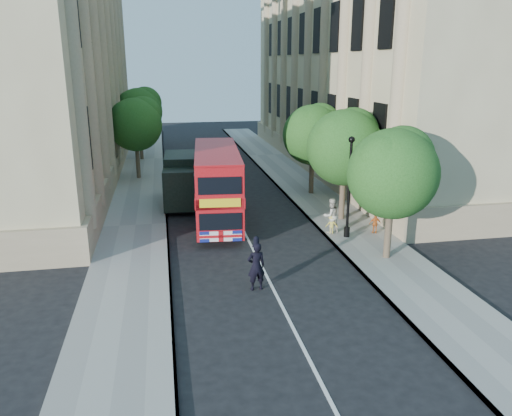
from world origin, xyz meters
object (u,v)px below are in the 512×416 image
lamp_post (349,192)px  double_decker_bus (217,184)px  woman_pedestrian (331,216)px  box_van (183,182)px  police_constable (256,266)px

lamp_post → double_decker_bus: bearing=147.0°
woman_pedestrian → lamp_post: bearing=114.0°
lamp_post → double_decker_bus: size_ratio=0.57×
box_van → police_constable: box_van is taller
double_decker_bus → box_van: (-1.72, 3.84, -0.71)m
lamp_post → police_constable: 7.72m
lamp_post → woman_pedestrian: (-0.60, 0.80, -1.47)m
woman_pedestrian → police_constable: bearing=35.8°
box_van → police_constable: 13.06m
lamp_post → police_constable: bearing=-138.6°
police_constable → box_van: bearing=-88.0°
police_constable → woman_pedestrian: 7.71m
double_decker_bus → box_van: size_ratio=1.60×
box_van → lamp_post: bearing=-41.2°
box_van → woman_pedestrian: box_van is taller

